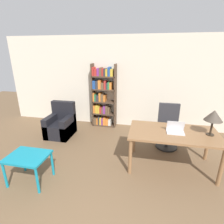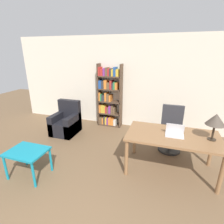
{
  "view_description": "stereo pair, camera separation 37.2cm",
  "coord_description": "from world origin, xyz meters",
  "px_view_note": "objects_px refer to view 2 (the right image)",
  "views": [
    {
      "loc": [
        0.51,
        -0.67,
        2.25
      ],
      "look_at": [
        -0.22,
        2.77,
        1.02
      ],
      "focal_mm": 28.0,
      "sensor_mm": 36.0,
      "label": 1
    },
    {
      "loc": [
        0.87,
        -0.58,
        2.25
      ],
      "look_at": [
        -0.22,
        2.77,
        1.02
      ],
      "focal_mm": 28.0,
      "sensor_mm": 36.0,
      "label": 2
    }
  ],
  "objects_px": {
    "side_table_blue": "(27,154)",
    "laptop": "(175,133)",
    "armchair": "(66,123)",
    "table_lamp": "(216,120)",
    "bookshelf": "(109,97)",
    "desk": "(172,139)",
    "office_chair": "(171,131)"
  },
  "relations": [
    {
      "from": "side_table_blue",
      "to": "laptop",
      "type": "bearing_deg",
      "value": 20.92
    },
    {
      "from": "side_table_blue",
      "to": "armchair",
      "type": "distance_m",
      "value": 1.88
    },
    {
      "from": "table_lamp",
      "to": "bookshelf",
      "type": "bearing_deg",
      "value": 145.11
    },
    {
      "from": "table_lamp",
      "to": "armchair",
      "type": "height_order",
      "value": "table_lamp"
    },
    {
      "from": "desk",
      "to": "table_lamp",
      "type": "bearing_deg",
      "value": 0.97
    },
    {
      "from": "laptop",
      "to": "bookshelf",
      "type": "distance_m",
      "value": 2.61
    },
    {
      "from": "armchair",
      "to": "bookshelf",
      "type": "xyz_separation_m",
      "value": [
        0.99,
        0.92,
        0.62
      ]
    },
    {
      "from": "table_lamp",
      "to": "bookshelf",
      "type": "height_order",
      "value": "bookshelf"
    },
    {
      "from": "bookshelf",
      "to": "side_table_blue",
      "type": "bearing_deg",
      "value": -103.15
    },
    {
      "from": "table_lamp",
      "to": "office_chair",
      "type": "relative_size",
      "value": 0.46
    },
    {
      "from": "laptop",
      "to": "armchair",
      "type": "bearing_deg",
      "value": 163.35
    },
    {
      "from": "desk",
      "to": "armchair",
      "type": "distance_m",
      "value": 3.01
    },
    {
      "from": "bookshelf",
      "to": "office_chair",
      "type": "bearing_deg",
      "value": -26.35
    },
    {
      "from": "laptop",
      "to": "table_lamp",
      "type": "height_order",
      "value": "table_lamp"
    },
    {
      "from": "office_chair",
      "to": "bookshelf",
      "type": "height_order",
      "value": "bookshelf"
    },
    {
      "from": "desk",
      "to": "table_lamp",
      "type": "relative_size",
      "value": 3.48
    },
    {
      "from": "table_lamp",
      "to": "office_chair",
      "type": "height_order",
      "value": "table_lamp"
    },
    {
      "from": "armchair",
      "to": "bookshelf",
      "type": "distance_m",
      "value": 1.49
    },
    {
      "from": "desk",
      "to": "laptop",
      "type": "distance_m",
      "value": 0.14
    },
    {
      "from": "desk",
      "to": "table_lamp",
      "type": "height_order",
      "value": "table_lamp"
    },
    {
      "from": "office_chair",
      "to": "bookshelf",
      "type": "relative_size",
      "value": 0.56
    },
    {
      "from": "office_chair",
      "to": "bookshelf",
      "type": "bearing_deg",
      "value": 153.65
    },
    {
      "from": "desk",
      "to": "laptop",
      "type": "bearing_deg",
      "value": -16.68
    },
    {
      "from": "laptop",
      "to": "table_lamp",
      "type": "relative_size",
      "value": 0.67
    },
    {
      "from": "armchair",
      "to": "laptop",
      "type": "bearing_deg",
      "value": -16.65
    },
    {
      "from": "laptop",
      "to": "office_chair",
      "type": "xyz_separation_m",
      "value": [
        -0.03,
        0.86,
        -0.34
      ]
    },
    {
      "from": "office_chair",
      "to": "armchair",
      "type": "distance_m",
      "value": 2.86
    },
    {
      "from": "table_lamp",
      "to": "side_table_blue",
      "type": "relative_size",
      "value": 0.7
    },
    {
      "from": "desk",
      "to": "side_table_blue",
      "type": "distance_m",
      "value": 2.71
    },
    {
      "from": "desk",
      "to": "bookshelf",
      "type": "xyz_separation_m",
      "value": [
        -1.88,
        1.77,
        0.24
      ]
    },
    {
      "from": "desk",
      "to": "table_lamp",
      "type": "xyz_separation_m",
      "value": [
        0.65,
        0.01,
        0.47
      ]
    },
    {
      "from": "side_table_blue",
      "to": "bookshelf",
      "type": "distance_m",
      "value": 2.87
    }
  ]
}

